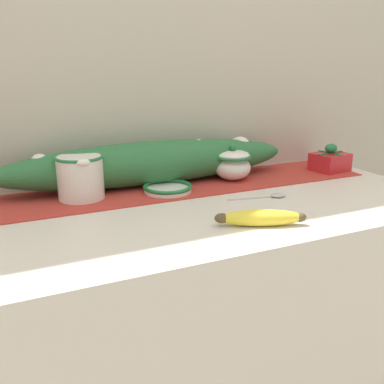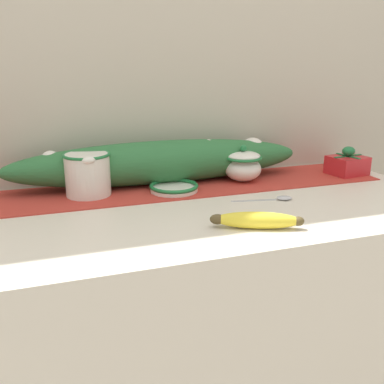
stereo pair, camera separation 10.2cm
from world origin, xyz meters
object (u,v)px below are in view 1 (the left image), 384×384
gift_box (330,161)px  sugar_bowl (233,164)px  banana (261,218)px  small_dish (168,188)px  cream_pitcher (80,176)px  spoon (275,196)px

gift_box → sugar_bowl: bearing=174.8°
banana → small_dish: bearing=105.9°
cream_pitcher → spoon: 0.52m
small_dish → banana: bearing=-74.1°
cream_pitcher → gift_box: 0.81m
spoon → gift_box: gift_box is taller
sugar_bowl → small_dish: sugar_bowl is taller
spoon → gift_box: (0.34, 0.17, 0.03)m
banana → cream_pitcher: bearing=131.4°
sugar_bowl → small_dish: size_ratio=0.83×
cream_pitcher → sugar_bowl: 0.46m
cream_pitcher → spoon: size_ratio=0.90×
sugar_bowl → cream_pitcher: bearing=179.9°
cream_pitcher → spoon: cream_pitcher is taller
spoon → banana: bearing=-121.9°
small_dish → banana: size_ratio=0.70×
sugar_bowl → gift_box: bearing=-5.2°
small_dish → spoon: size_ratio=0.84×
banana → spoon: 0.22m
cream_pitcher → small_dish: bearing=-10.0°
cream_pitcher → banana: size_ratio=0.74×
sugar_bowl → gift_box: (0.35, -0.03, -0.02)m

